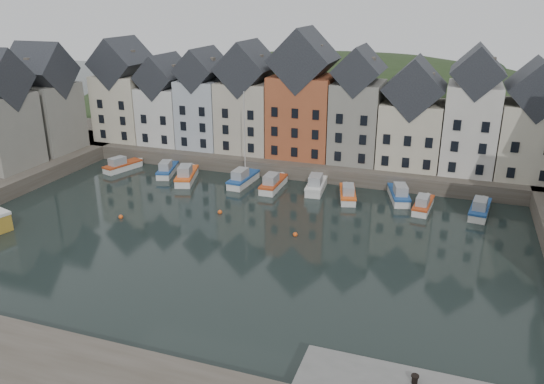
% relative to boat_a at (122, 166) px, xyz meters
% --- Properties ---
extents(ground, '(260.00, 260.00, 0.00)m').
position_rel_boat_a_xyz_m(ground, '(24.04, -18.08, -0.67)').
color(ground, black).
rests_on(ground, ground).
extents(far_quay, '(90.00, 16.00, 2.00)m').
position_rel_boat_a_xyz_m(far_quay, '(24.04, 11.92, 0.33)').
color(far_quay, '#474037').
rests_on(far_quay, ground).
extents(hillside, '(153.60, 70.40, 64.00)m').
position_rel_boat_a_xyz_m(hillside, '(24.06, 37.92, -18.63)').
color(hillside, '#223018').
rests_on(hillside, ground).
extents(far_terrace, '(72.37, 8.16, 17.78)m').
position_rel_boat_a_xyz_m(far_terrace, '(27.25, 9.92, 8.20)').
color(far_terrace, beige).
rests_on(far_terrace, far_quay).
extents(left_terrace, '(7.65, 17.00, 15.69)m').
position_rel_boat_a_xyz_m(left_terrace, '(-11.96, -4.58, 8.20)').
color(left_terrace, gray).
rests_on(left_terrace, left_quay).
extents(mooring_buoys, '(20.50, 5.50, 0.50)m').
position_rel_boat_a_xyz_m(mooring_buoys, '(20.04, -12.75, -0.52)').
color(mooring_buoys, '#EF5A1C').
rests_on(mooring_buoys, ground).
extents(boat_a, '(3.45, 6.15, 2.26)m').
position_rel_boat_a_xyz_m(boat_a, '(0.00, 0.00, 0.00)').
color(boat_a, silver).
rests_on(boat_a, ground).
extents(boat_b, '(3.43, 6.28, 2.30)m').
position_rel_boat_a_xyz_m(boat_b, '(7.17, 0.41, 0.01)').
color(boat_b, silver).
rests_on(boat_b, ground).
extents(boat_c, '(4.03, 7.16, 2.63)m').
position_rel_boat_a_xyz_m(boat_c, '(11.06, -1.18, 0.11)').
color(boat_c, silver).
rests_on(boat_c, ground).
extents(boat_d, '(2.35, 6.61, 12.45)m').
position_rel_boat_a_xyz_m(boat_d, '(18.75, 0.10, 0.14)').
color(boat_d, silver).
rests_on(boat_d, ground).
extents(boat_e, '(2.03, 6.40, 2.45)m').
position_rel_boat_a_xyz_m(boat_e, '(23.15, -0.32, 0.06)').
color(boat_e, silver).
rests_on(boat_e, ground).
extents(boat_f, '(2.65, 6.78, 2.54)m').
position_rel_boat_a_xyz_m(boat_f, '(28.61, 1.01, 0.09)').
color(boat_f, silver).
rests_on(boat_f, ground).
extents(boat_g, '(3.21, 6.19, 2.27)m').
position_rel_boat_a_xyz_m(boat_g, '(33.05, -0.75, 0.01)').
color(boat_g, silver).
rests_on(boat_g, ground).
extents(boat_h, '(3.58, 6.64, 2.44)m').
position_rel_boat_a_xyz_m(boat_h, '(39.06, 1.02, 0.05)').
color(boat_h, silver).
rests_on(boat_h, ground).
extents(boat_i, '(2.27, 5.81, 2.18)m').
position_rel_boat_a_xyz_m(boat_i, '(42.10, -1.36, -0.02)').
color(boat_i, silver).
rests_on(boat_i, ground).
extents(boat_j, '(2.70, 6.41, 2.39)m').
position_rel_boat_a_xyz_m(boat_j, '(48.34, -0.70, 0.04)').
color(boat_j, silver).
rests_on(boat_j, ground).
extents(mooring_bollard, '(0.48, 0.48, 0.56)m').
position_rel_boat_a_xyz_m(mooring_bollard, '(43.93, -34.58, 1.64)').
color(mooring_bollard, black).
rests_on(mooring_bollard, near_quay).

